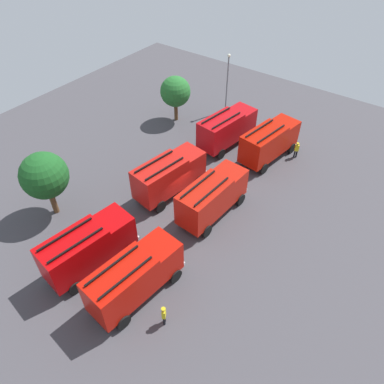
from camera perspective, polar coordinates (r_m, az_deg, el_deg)
name	(u,v)px	position (r m, az deg, el deg)	size (l,w,h in m)	color
ground_plane	(192,203)	(33.18, 0.00, -1.79)	(56.72, 56.72, 0.00)	#423F44
fire_truck_0	(135,276)	(25.76, -8.96, -12.85)	(7.42, 3.38, 3.88)	#B91006
fire_truck_1	(212,196)	(30.79, 3.18, -0.62)	(7.33, 3.10, 3.88)	#B3160A
fire_truck_2	(269,141)	(37.94, 11.99, 7.80)	(7.48, 3.61, 3.88)	#B21204
fire_truck_3	(88,246)	(28.08, -15.92, -8.16)	(7.47, 3.57, 3.88)	#B50507
fire_truck_4	(169,174)	(32.95, -3.59, 2.75)	(7.47, 3.58, 3.88)	#B71510
fire_truck_5	(227,128)	(39.34, 5.48, 9.94)	(7.47, 3.55, 3.88)	#B10B10
firefighter_0	(164,315)	(25.32, -4.41, -18.58)	(0.48, 0.43, 1.80)	black
firefighter_1	(297,149)	(39.45, 16.01, 6.42)	(0.43, 0.48, 1.76)	black
tree_0	(44,176)	(32.02, -22.07, 2.36)	(3.94, 3.94, 6.11)	brown
tree_1	(175,92)	(43.08, -2.61, 15.38)	(3.47, 3.47, 5.38)	brown
traffic_cone_0	(199,139)	(40.68, 1.05, 8.21)	(0.41, 0.41, 0.59)	#F2600C
traffic_cone_1	(102,293)	(27.66, -13.85, -15.14)	(0.42, 0.42, 0.60)	#F2600C
lamppost	(227,79)	(44.85, 5.55, 17.12)	(0.36, 0.36, 7.13)	slate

